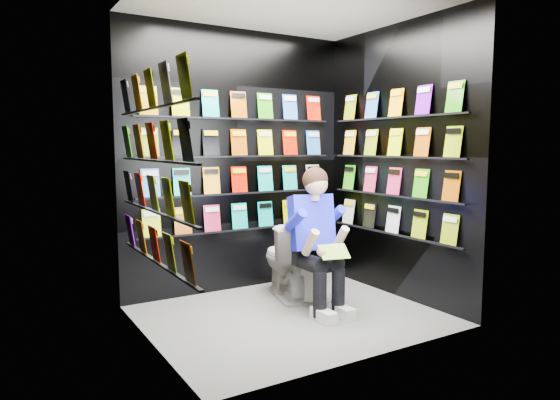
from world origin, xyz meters
TOP-DOWN VIEW (x-y plane):
  - floor at (0.00, 0.00)m, footprint 2.40×2.40m
  - ceiling at (0.00, 0.00)m, footprint 2.40×2.40m
  - wall_back at (0.00, 1.00)m, footprint 2.40×0.04m
  - wall_front at (0.00, -1.00)m, footprint 2.40×0.04m
  - wall_left at (-1.20, 0.00)m, footprint 0.04×2.00m
  - wall_right at (1.20, 0.00)m, footprint 0.04×2.00m
  - comics_back at (0.00, 0.97)m, footprint 2.10×0.06m
  - comics_left at (-1.17, 0.00)m, footprint 0.06×1.70m
  - comics_right at (1.17, 0.00)m, footprint 0.06×1.70m
  - toilet at (0.26, 0.48)m, footprint 0.58×0.83m
  - longbox at (0.37, 0.41)m, footprint 0.27×0.44m
  - longbox_lid at (0.37, 0.41)m, footprint 0.29×0.46m
  - reader at (0.26, 0.10)m, footprint 0.66×0.84m
  - held_comic at (0.26, -0.25)m, footprint 0.27×0.20m

SIDE VIEW (x-z plane):
  - floor at x=0.00m, z-range 0.00..0.00m
  - longbox at x=0.37m, z-range 0.00..0.31m
  - longbox_lid at x=0.37m, z-range 0.31..0.35m
  - toilet at x=0.26m, z-range 0.00..0.73m
  - held_comic at x=0.26m, z-range 0.53..0.63m
  - reader at x=0.26m, z-range 0.08..1.44m
  - wall_back at x=0.00m, z-range 0.00..2.60m
  - wall_front at x=0.00m, z-range 0.00..2.60m
  - wall_left at x=-1.20m, z-range 0.00..2.60m
  - wall_right at x=1.20m, z-range 0.00..2.60m
  - comics_back at x=0.00m, z-range 0.62..1.99m
  - comics_left at x=-1.17m, z-range 0.62..1.99m
  - comics_right at x=1.17m, z-range 0.62..1.99m
  - ceiling at x=0.00m, z-range 2.60..2.60m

